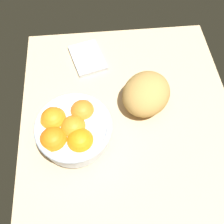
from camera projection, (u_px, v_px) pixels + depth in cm
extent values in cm
cube|color=#D2B184|center=(128.00, 121.00, 79.83)|extent=(76.06, 64.93, 3.00)
cylinder|color=silver|center=(76.00, 138.00, 73.91)|extent=(9.09, 9.09, 2.54)
cylinder|color=silver|center=(75.00, 131.00, 70.27)|extent=(19.06, 19.06, 5.91)
torus|color=silver|center=(73.00, 126.00, 67.71)|extent=(20.66, 20.66, 1.60)
sphere|color=orange|center=(54.00, 121.00, 70.08)|extent=(7.51, 7.51, 7.51)
sphere|color=orange|center=(83.00, 112.00, 71.45)|extent=(7.12, 7.12, 7.12)
sphere|color=orange|center=(81.00, 142.00, 66.86)|extent=(7.45, 7.45, 7.45)
sphere|color=orange|center=(74.00, 128.00, 68.92)|extent=(7.20, 7.20, 7.20)
sphere|color=orange|center=(54.00, 141.00, 67.00)|extent=(7.68, 7.68, 7.68)
ellipsoid|color=#B68B47|center=(146.00, 94.00, 77.01)|extent=(21.05, 20.62, 10.11)
cube|color=#B3BAC5|center=(88.00, 58.00, 89.93)|extent=(16.31, 13.51, 1.34)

